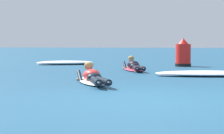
# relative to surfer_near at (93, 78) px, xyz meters

# --- Properties ---
(ground_plane) EXTENTS (120.00, 120.00, 0.00)m
(ground_plane) POSITION_rel_surfer_near_xyz_m (1.55, 7.47, -0.14)
(ground_plane) COLOR navy
(surfer_near) EXTENTS (1.40, 2.50, 0.53)m
(surfer_near) POSITION_rel_surfer_near_xyz_m (0.00, 0.00, 0.00)
(surfer_near) COLOR white
(surfer_near) RESTS_ON ground
(surfer_far) EXTENTS (1.19, 2.55, 0.55)m
(surfer_far) POSITION_rel_surfer_near_xyz_m (0.30, 4.83, -0.00)
(surfer_far) COLOR #E54C66
(surfer_far) RESTS_ON ground
(whitewater_mid_left) EXTENTS (3.10, 1.49, 0.15)m
(whitewater_mid_left) POSITION_rel_surfer_near_xyz_m (2.71, 2.87, -0.07)
(whitewater_mid_left) COLOR white
(whitewater_mid_left) RESTS_ON ground
(whitewater_mid_right) EXTENTS (2.65, 1.75, 0.17)m
(whitewater_mid_right) POSITION_rel_surfer_near_xyz_m (-3.17, 8.16, -0.06)
(whitewater_mid_right) COLOR white
(whitewater_mid_right) RESTS_ON ground
(channel_marker_buoy) EXTENTS (0.64, 0.64, 1.14)m
(channel_marker_buoy) POSITION_rel_surfer_near_xyz_m (1.91, 7.76, 0.32)
(channel_marker_buoy) COLOR red
(channel_marker_buoy) RESTS_ON ground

